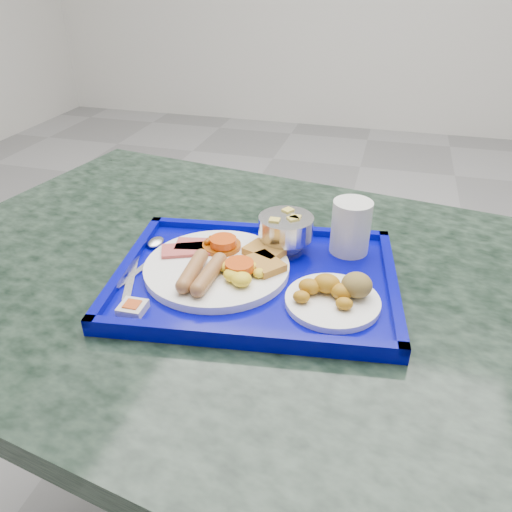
{
  "coord_description": "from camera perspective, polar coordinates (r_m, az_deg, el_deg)",
  "views": [
    {
      "loc": [
        0.19,
        -1.59,
        1.32
      ],
      "look_at": [
        0.0,
        -0.9,
        0.9
      ],
      "focal_mm": 35.0,
      "sensor_mm": 36.0,
      "label": 1
    }
  ],
  "objects": [
    {
      "name": "floor",
      "position": [
        2.08,
        6.67,
        -8.96
      ],
      "size": [
        6.0,
        6.0,
        0.0
      ],
      "primitive_type": "plane",
      "color": "gray",
      "rests_on": "ground"
    },
    {
      "name": "table",
      "position": [
        1.02,
        0.28,
        -12.42
      ],
      "size": [
        1.47,
        1.11,
        0.84
      ],
      "rotation": [
        0.0,
        0.0,
        -0.17
      ],
      "color": "slate",
      "rests_on": "floor"
    },
    {
      "name": "tray",
      "position": [
        0.86,
        0.0,
        -2.64
      ],
      "size": [
        0.52,
        0.41,
        0.03
      ],
      "rotation": [
        0.0,
        0.0,
        0.14
      ],
      "color": "#03049A",
      "rests_on": "table"
    },
    {
      "name": "main_plate",
      "position": [
        0.86,
        -4.13,
        -1.07
      ],
      "size": [
        0.25,
        0.25,
        0.04
      ],
      "rotation": [
        0.0,
        0.0,
        -0.09
      ],
      "color": "white",
      "rests_on": "tray"
    },
    {
      "name": "bread_plate",
      "position": [
        0.79,
        9.08,
        -4.37
      ],
      "size": [
        0.15,
        0.15,
        0.05
      ],
      "rotation": [
        0.0,
        0.0,
        0.22
      ],
      "color": "white",
      "rests_on": "tray"
    },
    {
      "name": "fruit_bowl",
      "position": [
        0.92,
        3.44,
        3.21
      ],
      "size": [
        0.1,
        0.1,
        0.07
      ],
      "color": "#AFAFB1",
      "rests_on": "tray"
    },
    {
      "name": "juice_cup",
      "position": [
        0.92,
        10.8,
        3.46
      ],
      "size": [
        0.07,
        0.07,
        0.1
      ],
      "color": "silver",
      "rests_on": "tray"
    },
    {
      "name": "spoon",
      "position": [
        0.95,
        -11.81,
        0.79
      ],
      "size": [
        0.05,
        0.18,
        0.01
      ],
      "rotation": [
        0.0,
        0.0,
        -0.18
      ],
      "color": "#AFAFB1",
      "rests_on": "tray"
    },
    {
      "name": "knife",
      "position": [
        0.9,
        -13.88,
        -1.49
      ],
      "size": [
        0.08,
        0.18,
        0.0
      ],
      "primitive_type": "cube",
      "rotation": [
        0.0,
        0.0,
        0.36
      ],
      "color": "#AFAFB1",
      "rests_on": "tray"
    },
    {
      "name": "jam_packet",
      "position": [
        0.79,
        -13.91,
        -5.79
      ],
      "size": [
        0.04,
        0.04,
        0.02
      ],
      "rotation": [
        0.0,
        0.0,
        0.03
      ],
      "color": "beige",
      "rests_on": "tray"
    }
  ]
}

